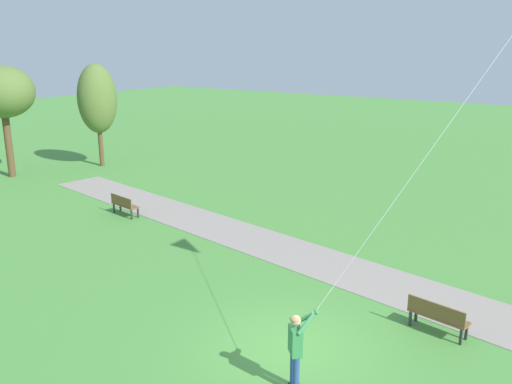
# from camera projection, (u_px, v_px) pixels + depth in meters

# --- Properties ---
(ground_plane) EXTENTS (120.00, 120.00, 0.00)m
(ground_plane) POSITION_uv_depth(u_px,v_px,m) (291.00, 348.00, 12.86)
(ground_plane) COLOR #4C8E3D
(walkway_path) EXTENTS (7.40, 31.98, 0.02)m
(walkway_path) POSITION_uv_depth(u_px,v_px,m) (317.00, 261.00, 17.99)
(walkway_path) COLOR gray
(walkway_path) RESTS_ON ground
(person_kite_flyer) EXTENTS (0.59, 0.59, 1.83)m
(person_kite_flyer) POSITION_uv_depth(u_px,v_px,m) (296.00, 345.00, 11.04)
(person_kite_flyer) COLOR #232328
(person_kite_flyer) RESTS_ON ground
(park_bench_near_walkway) EXTENTS (0.67, 1.55, 0.88)m
(park_bench_near_walkway) POSITION_uv_depth(u_px,v_px,m) (437.00, 315.00, 13.37)
(park_bench_near_walkway) COLOR brown
(park_bench_near_walkway) RESTS_ON ground
(park_bench_far_walkway) EXTENTS (0.67, 1.55, 0.88)m
(park_bench_far_walkway) POSITION_uv_depth(u_px,v_px,m) (124.00, 204.00, 22.66)
(park_bench_far_walkway) COLOR brown
(park_bench_far_walkway) RESTS_ON ground
(tree_treeline_center) EXTENTS (3.36, 3.28, 6.01)m
(tree_treeline_center) POSITION_uv_depth(u_px,v_px,m) (2.00, 93.00, 28.31)
(tree_treeline_center) COLOR brown
(tree_treeline_center) RESTS_ON ground
(tree_lakeside_near) EXTENTS (2.34, 2.10, 5.99)m
(tree_lakeside_near) POSITION_uv_depth(u_px,v_px,m) (97.00, 99.00, 31.09)
(tree_lakeside_near) COLOR brown
(tree_lakeside_near) RESTS_ON ground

